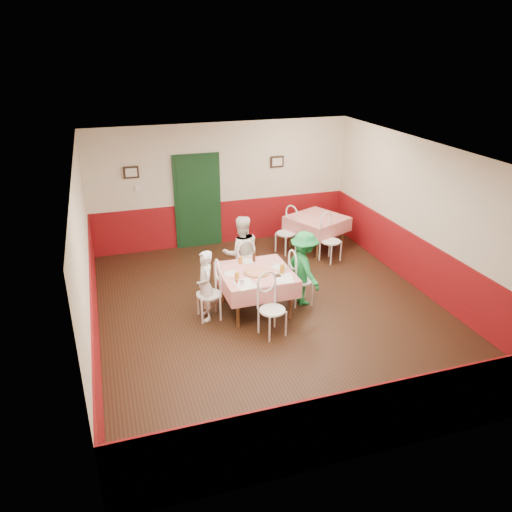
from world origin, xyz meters
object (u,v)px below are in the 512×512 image
object	(u,v)px
second_table	(316,233)
diner_far	(241,253)
chair_near	(272,310)
glass_a	(237,277)
wallet	(277,276)
diner_right	(304,268)
pizza	(257,272)
chair_second_b	(331,241)
glass_b	(282,269)
beer_bottle	(254,257)
chair_left	(209,294)
chair_right	(301,281)
diner_left	(205,286)
main_table	(256,291)
glass_c	(241,260)
chair_far	(242,268)
chair_second_a	(286,233)

from	to	relation	value
second_table	diner_far	bearing A→B (deg)	-147.11
chair_near	glass_a	distance (m)	0.83
wallet	diner_right	bearing A→B (deg)	25.39
pizza	diner_far	xyz separation A→B (m)	(-0.00, 0.96, -0.04)
wallet	chair_second_b	bearing A→B (deg)	43.99
chair_second_b	glass_a	xyz separation A→B (m)	(-2.61, -1.81, 0.38)
glass_b	beer_bottle	bearing A→B (deg)	117.77
chair_left	chair_right	xyz separation A→B (m)	(1.70, 0.01, 0.00)
chair_left	diner_right	xyz separation A→B (m)	(1.75, 0.01, 0.24)
chair_near	chair_second_b	size ratio (longest dim) A/B	1.00
glass_b	diner_left	world-z (taller)	diner_left
glass_b	diner_far	size ratio (longest dim) A/B	0.10
main_table	beer_bottle	distance (m)	0.63
chair_right	glass_c	world-z (taller)	chair_right
beer_bottle	diner_right	size ratio (longest dim) A/B	0.15
chair_far	beer_bottle	xyz separation A→B (m)	(0.09, -0.45, 0.41)
glass_b	glass_c	size ratio (longest dim) A/B	1.20
beer_bottle	wallet	size ratio (longest dim) A/B	1.82
chair_second_b	wallet	world-z (taller)	chair_second_b
chair_far	glass_a	xyz separation A→B (m)	(-0.41, -1.09, 0.38)
chair_second_a	wallet	size ratio (longest dim) A/B	8.18
main_table	glass_c	size ratio (longest dim) A/B	9.79
chair_left	glass_b	xyz separation A→B (m)	(1.25, -0.20, 0.39)
main_table	diner_far	xyz separation A→B (m)	(-0.00, 0.90, 0.36)
pizza	chair_near	bearing A→B (deg)	-89.36
second_table	main_table	bearing A→B (deg)	-133.39
glass_b	diner_right	bearing A→B (deg)	23.07
diner_right	diner_far	bearing A→B (deg)	37.55
main_table	chair_far	size ratio (longest dim) A/B	1.36
second_table	pizza	distance (m)	3.27
chair_right	chair_near	world-z (taller)	same
glass_c	diner_far	bearing A→B (deg)	72.42
chair_right	beer_bottle	size ratio (longest dim) A/B	4.50
chair_near	diner_right	bearing A→B (deg)	28.47
main_table	chair_second_a	xyz separation A→B (m)	(1.45, 2.32, 0.08)
wallet	chair_right	bearing A→B (deg)	27.32
main_table	chair_second_b	distance (m)	2.70
chair_second_a	chair_far	bearing A→B (deg)	-68.84
chair_far	pizza	distance (m)	0.97
chair_far	pizza	xyz separation A→B (m)	(-0.00, -0.91, 0.32)
glass_c	chair_near	bearing A→B (deg)	-82.44
chair_second_b	glass_c	bearing A→B (deg)	-177.90
chair_left	diner_right	distance (m)	1.77
chair_left	diner_right	world-z (taller)	diner_right
main_table	pizza	world-z (taller)	pizza
chair_second_b	beer_bottle	distance (m)	2.45
chair_left	pizza	distance (m)	0.91
second_table	beer_bottle	world-z (taller)	beer_bottle
glass_b	second_table	bearing A→B (deg)	54.69
glass_b	beer_bottle	world-z (taller)	beer_bottle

